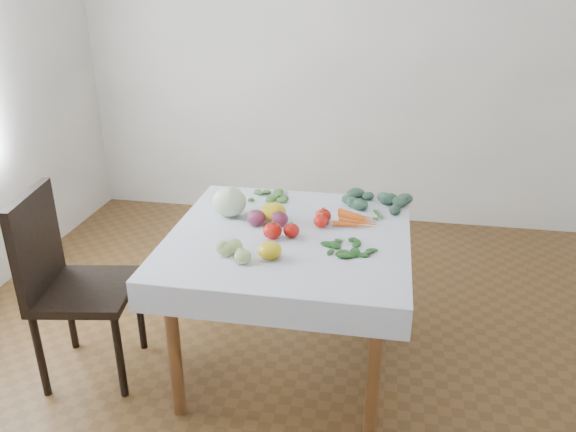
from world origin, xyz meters
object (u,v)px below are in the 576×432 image
(table, at_px, (289,253))
(heirloom_back, at_px, (273,212))
(chair, at_px, (65,275))
(cabbage, at_px, (230,202))
(carrot_bunch, at_px, (357,220))

(table, height_order, heirloom_back, heirloom_back)
(table, distance_m, chair, 1.08)
(chair, bearing_deg, cabbage, 28.82)
(cabbage, xyz_separation_m, heirloom_back, (0.23, -0.02, -0.03))
(cabbage, distance_m, carrot_bunch, 0.64)
(table, distance_m, heirloom_back, 0.23)
(table, bearing_deg, heirloom_back, 127.47)
(cabbage, bearing_deg, table, -25.12)
(carrot_bunch, bearing_deg, chair, -162.66)
(chair, xyz_separation_m, heirloom_back, (0.95, 0.38, 0.24))
(table, height_order, cabbage, cabbage)
(heirloom_back, height_order, carrot_bunch, heirloom_back)
(chair, distance_m, carrot_bunch, 1.44)
(table, bearing_deg, cabbage, 154.88)
(table, height_order, chair, chair)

